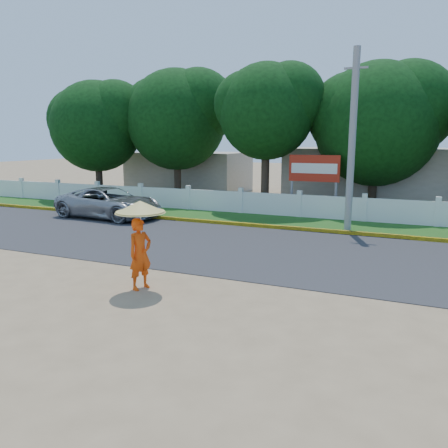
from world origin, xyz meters
name	(u,v)px	position (x,y,z in m)	size (l,w,h in m)	color
ground	(193,289)	(0.00, 0.00, 0.00)	(120.00, 120.00, 0.00)	#9E8460
road	(253,248)	(0.00, 4.50, 0.01)	(60.00, 7.00, 0.02)	#38383A
grass_verge	(291,222)	(0.00, 9.75, 0.01)	(60.00, 3.50, 0.03)	#2D601E
curb	(281,227)	(0.00, 8.05, 0.08)	(40.00, 0.18, 0.16)	yellow
fence	(299,206)	(0.00, 11.20, 0.55)	(40.00, 0.10, 1.10)	silver
building_near	(377,176)	(3.00, 18.00, 1.60)	(10.00, 6.00, 3.20)	#B7AD99
building_far	(190,172)	(-10.00, 19.00, 1.40)	(8.00, 5.00, 2.80)	#B7AD99
utility_pole	(352,142)	(2.59, 8.87, 3.60)	(0.28, 0.28, 7.20)	gray
vehicle	(109,203)	(-8.33, 7.50, 0.73)	(2.41, 5.23, 1.45)	#979A9E
monk_with_parasol	(140,232)	(-1.17, -0.49, 1.45)	(1.23, 1.23, 2.23)	#E2460B
billboard	(314,172)	(0.43, 12.30, 2.14)	(2.50, 0.13, 2.95)	gray
tree_row	(370,117)	(2.74, 14.24, 4.82)	(38.59, 7.44, 8.83)	#473828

